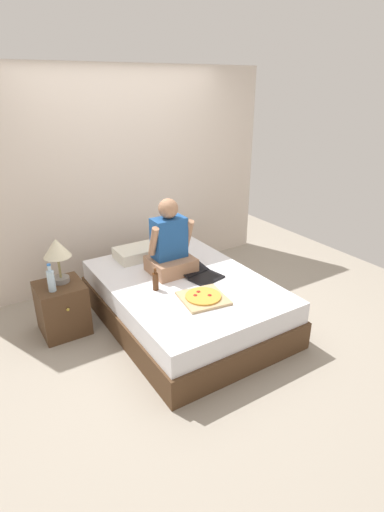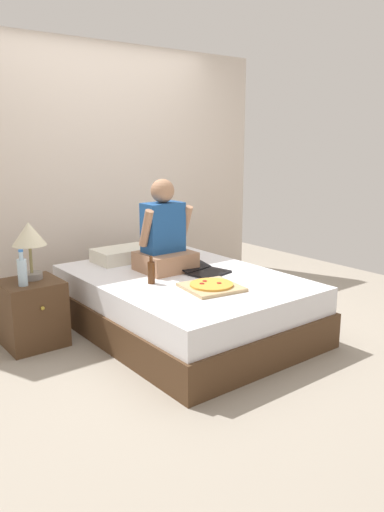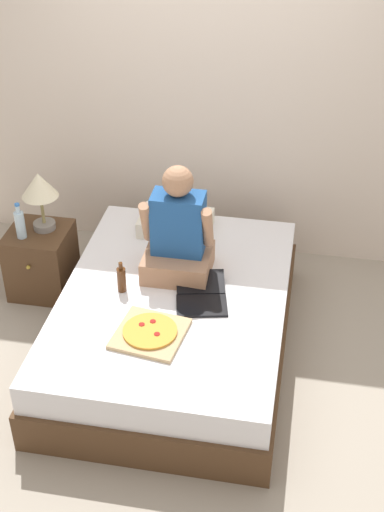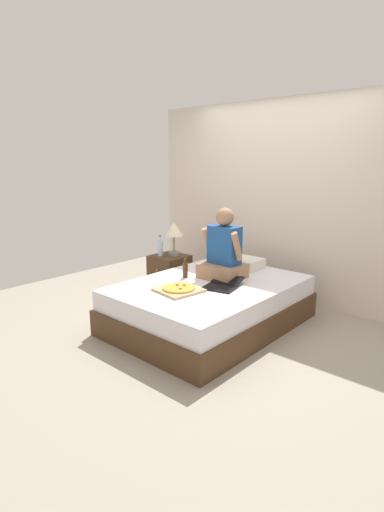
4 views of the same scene
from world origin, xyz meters
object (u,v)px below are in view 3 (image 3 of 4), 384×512
at_px(nightstand_left, 42,261).
at_px(lamp_on_left_nightstand, 39,189).
at_px(person_seated, 178,235).
at_px(bed, 174,322).
at_px(water_bottle, 20,224).
at_px(beer_bottle_on_bed, 122,279).
at_px(pizza_box, 150,333).
at_px(laptop, 201,297).

height_order(nightstand_left, lamp_on_left_nightstand, lamp_on_left_nightstand).
distance_m(lamp_on_left_nightstand, person_seated, 1.10).
relative_size(bed, water_bottle, 7.47).
distance_m(lamp_on_left_nightstand, beer_bottle_on_bed, 0.97).
bearing_deg(pizza_box, laptop, 57.95).
bearing_deg(nightstand_left, bed, -24.04).
relative_size(bed, beer_bottle_on_bed, 9.37).
xyz_separation_m(bed, nightstand_left, (-1.11, 0.50, 0.02)).
relative_size(bed, person_seated, 2.64).
height_order(bed, beer_bottle_on_bed, beer_bottle_on_bed).
xyz_separation_m(nightstand_left, beer_bottle_on_bed, (0.77, -0.53, 0.31)).
xyz_separation_m(bed, pizza_box, (-0.06, -0.43, 0.26)).
xyz_separation_m(pizza_box, beer_bottle_on_bed, (-0.28, 0.40, 0.07)).
bearing_deg(pizza_box, beer_bottle_on_bed, 125.00).
bearing_deg(beer_bottle_on_bed, person_seated, 41.23).
bearing_deg(bed, person_seated, 94.32).
relative_size(water_bottle, laptop, 0.59).
distance_m(bed, beer_bottle_on_bed, 0.48).
xyz_separation_m(laptop, beer_bottle_on_bed, (-0.52, 0.01, 0.07)).
bearing_deg(lamp_on_left_nightstand, person_seated, -15.78).
bearing_deg(pizza_box, bed, 82.31).
xyz_separation_m(water_bottle, pizza_box, (1.13, -0.83, -0.13)).
bearing_deg(water_bottle, person_seated, -7.65).
distance_m(person_seated, pizza_box, 0.73).
relative_size(bed, laptop, 4.37).
height_order(lamp_on_left_nightstand, pizza_box, lamp_on_left_nightstand).
xyz_separation_m(water_bottle, beer_bottle_on_bed, (0.85, -0.44, -0.05)).
height_order(water_bottle, laptop, water_bottle).
xyz_separation_m(lamp_on_left_nightstand, beer_bottle_on_bed, (0.73, -0.58, -0.27)).
height_order(lamp_on_left_nightstand, person_seated, person_seated).
xyz_separation_m(lamp_on_left_nightstand, laptop, (1.26, -0.58, -0.34)).
bearing_deg(beer_bottle_on_bed, laptop, -0.78).
bearing_deg(pizza_box, water_bottle, 143.63).
height_order(person_seated, laptop, person_seated).
xyz_separation_m(nightstand_left, pizza_box, (1.05, -0.92, 0.24)).
distance_m(bed, water_bottle, 1.32).
height_order(lamp_on_left_nightstand, water_bottle, lamp_on_left_nightstand).
bearing_deg(beer_bottle_on_bed, pizza_box, -55.00).
xyz_separation_m(bed, person_seated, (-0.02, 0.25, 0.53)).
distance_m(water_bottle, person_seated, 1.19).
bearing_deg(person_seated, beer_bottle_on_bed, -138.77).
bearing_deg(beer_bottle_on_bed, bed, 5.15).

